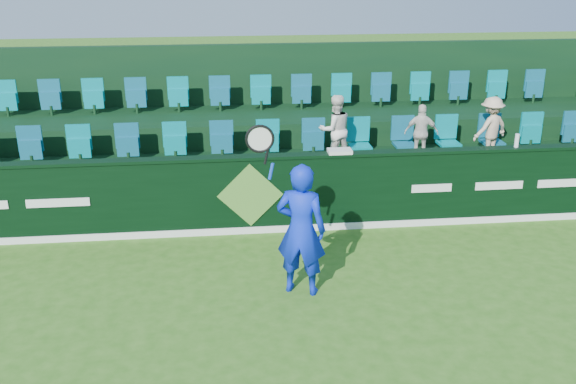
{
  "coord_description": "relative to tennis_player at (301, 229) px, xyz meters",
  "views": [
    {
      "loc": [
        -0.45,
        -6.03,
        4.54
      ],
      "look_at": [
        0.51,
        2.8,
        1.15
      ],
      "focal_mm": 40.0,
      "sensor_mm": 36.0,
      "label": 1
    }
  ],
  "objects": [
    {
      "name": "ground",
      "position": [
        -0.59,
        -1.88,
        -0.96
      ],
      "size": [
        60.0,
        60.0,
        0.0
      ],
      "primitive_type": "plane",
      "color": "#2D6418",
      "rests_on": "ground"
    },
    {
      "name": "sponsor_hoarding",
      "position": [
        -0.58,
        2.12,
        -0.28
      ],
      "size": [
        16.0,
        0.25,
        1.35
      ],
      "color": "black",
      "rests_on": "ground"
    },
    {
      "name": "stand_tier_front",
      "position": [
        -0.59,
        3.22,
        -0.56
      ],
      "size": [
        16.0,
        2.0,
        0.8
      ],
      "primitive_type": "cube",
      "color": "black",
      "rests_on": "ground"
    },
    {
      "name": "stand_tier_back",
      "position": [
        -0.59,
        5.12,
        -0.31
      ],
      "size": [
        16.0,
        1.8,
        1.3
      ],
      "primitive_type": "cube",
      "color": "black",
      "rests_on": "ground"
    },
    {
      "name": "stand_rear",
      "position": [
        -0.59,
        5.57,
        0.26
      ],
      "size": [
        16.0,
        4.1,
        2.6
      ],
      "color": "black",
      "rests_on": "ground"
    },
    {
      "name": "seat_row_front",
      "position": [
        -0.59,
        3.62,
        0.14
      ],
      "size": [
        13.5,
        0.5,
        0.6
      ],
      "primitive_type": "cube",
      "color": "#03828A",
      "rests_on": "stand_tier_front"
    },
    {
      "name": "seat_row_back",
      "position": [
        -0.59,
        5.42,
        0.64
      ],
      "size": [
        13.5,
        0.5,
        0.6
      ],
      "primitive_type": "cube",
      "color": "#03828A",
      "rests_on": "stand_tier_back"
    },
    {
      "name": "tennis_player",
      "position": [
        0.0,
        0.0,
        0.0
      ],
      "size": [
        1.17,
        0.66,
        2.5
      ],
      "color": "#0C27D6",
      "rests_on": "ground"
    },
    {
      "name": "spectator_left",
      "position": [
        1.04,
        3.24,
        0.48
      ],
      "size": [
        0.71,
        0.6,
        1.28
      ],
      "primitive_type": "imported",
      "rotation": [
        0.0,
        0.0,
        3.34
      ],
      "color": "white",
      "rests_on": "stand_tier_front"
    },
    {
      "name": "spectator_middle",
      "position": [
        2.67,
        3.24,
        0.38
      ],
      "size": [
        0.67,
        0.41,
        1.07
      ],
      "primitive_type": "imported",
      "rotation": [
        0.0,
        0.0,
        2.89
      ],
      "color": "silver",
      "rests_on": "stand_tier_front"
    },
    {
      "name": "spectator_right",
      "position": [
        4.0,
        3.24,
        0.43
      ],
      "size": [
        0.87,
        0.7,
        1.17
      ],
      "primitive_type": "imported",
      "rotation": [
        0.0,
        0.0,
        3.54
      ],
      "color": "beige",
      "rests_on": "stand_tier_front"
    },
    {
      "name": "towel",
      "position": [
        0.92,
        2.12,
        0.42
      ],
      "size": [
        0.39,
        0.26,
        0.06
      ],
      "primitive_type": "cube",
      "color": "white",
      "rests_on": "sponsor_hoarding"
    },
    {
      "name": "drinks_bottle",
      "position": [
        3.98,
        2.12,
        0.51
      ],
      "size": [
        0.07,
        0.07,
        0.23
      ],
      "primitive_type": "cylinder",
      "color": "white",
      "rests_on": "sponsor_hoarding"
    }
  ]
}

